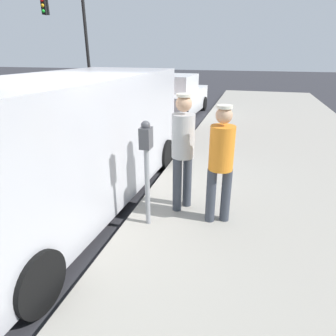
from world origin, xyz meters
name	(u,v)px	position (x,y,z in m)	size (l,w,h in m)	color
ground_plane	(81,208)	(0.00, 0.00, 0.00)	(80.00, 80.00, 0.00)	#2D2D33
sidewalk_slab	(302,237)	(3.50, 0.00, 0.07)	(5.00, 32.00, 0.15)	#9E998E
parking_meter_near	(146,157)	(1.35, -0.34, 1.18)	(0.14, 0.18, 1.52)	gray
pedestrian_in_orange	(221,158)	(2.31, 0.01, 1.13)	(0.35, 0.34, 1.70)	#383D47
pedestrian_in_gray	(183,146)	(1.72, 0.25, 1.19)	(0.34, 0.34, 1.79)	#383D47
parked_van	(69,140)	(-0.15, 0.14, 1.15)	(2.30, 5.27, 2.15)	#BCBCC1
parked_sedan_ahead	(174,98)	(-0.39, 7.83, 0.75)	(2.13, 4.48, 1.65)	white
traffic_light_corner	(71,30)	(-6.66, 10.77, 3.52)	(2.48, 0.42, 5.20)	black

